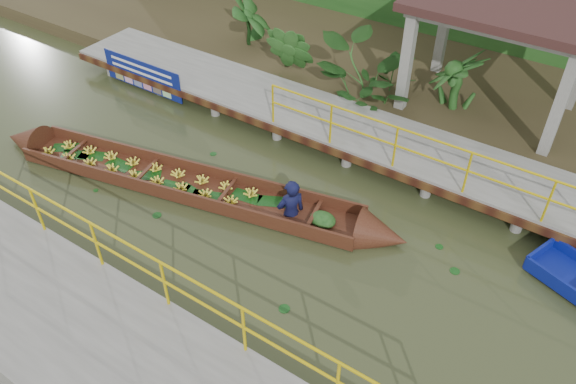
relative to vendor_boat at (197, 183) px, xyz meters
The scene contains 8 objects.
ground 1.30m from the vendor_boat, ahead, with size 80.00×80.00×0.00m, color #2D361B.
land_strip 7.62m from the vendor_boat, 80.36° to the left, with size 30.00×8.00×0.45m, color #372D1B.
far_dock 3.69m from the vendor_boat, 69.38° to the left, with size 16.00×2.06×1.66m.
near_dock 4.76m from the vendor_boat, 61.44° to the right, with size 18.00×2.40×1.73m.
pavilion 8.05m from the vendor_boat, 55.90° to the left, with size 4.40×3.00×3.00m.
vendor_boat is the anchor object (origin of this frame).
blue_banner 4.81m from the vendor_boat, 148.70° to the left, with size 2.81×0.04×0.88m.
tropical_plants 6.36m from the vendor_boat, 57.92° to the left, with size 14.31×1.31×1.63m.
Camera 1 is at (5.76, -6.89, 8.06)m, focal length 35.00 mm.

